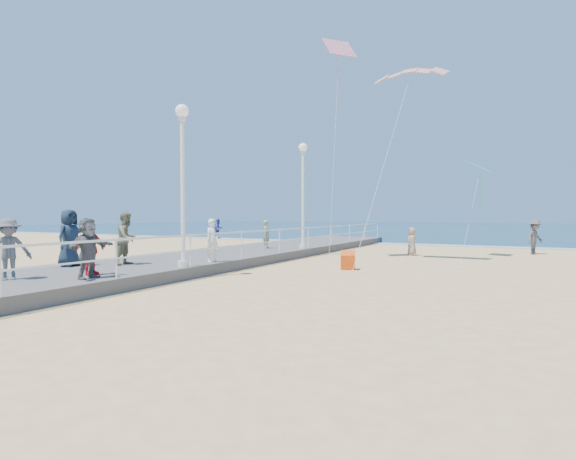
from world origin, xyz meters
The scene contains 21 objects.
ground centered at (0.00, 0.00, 0.00)m, with size 160.00×160.00×0.00m, color #EBC17B.
ocean centered at (0.00, 65.00, 0.01)m, with size 160.00×90.00×0.05m, color #0D344E.
surf_line centered at (0.00, 20.50, 0.03)m, with size 160.00×1.20×0.04m, color white.
boardwalk centered at (-7.50, 0.00, 0.20)m, with size 5.00×44.00×0.40m, color slate.
railing centered at (-5.05, 0.00, 1.25)m, with size 0.05×42.00×0.55m.
lamp_post_mid centered at (-5.35, 0.00, 3.66)m, with size 0.44×0.44×5.32m.
lamp_post_far centered at (-5.35, 9.00, 3.66)m, with size 0.44×0.44×5.32m.
woman_holding_toddler centered at (-5.40, 1.65, 1.19)m, with size 0.57×0.38×1.57m, color white.
toddler_held centered at (-5.25, 1.80, 1.61)m, with size 0.35×0.27×0.72m, color #2F41B0.
spectator_1 centered at (-7.51, -0.39, 1.31)m, with size 0.88×0.69×1.82m, color #817D59.
spectator_2 centered at (-7.43, -4.44, 1.22)m, with size 1.05×0.61×1.63m, color #56575B.
spectator_3 centered at (-6.30, -2.82, 1.15)m, with size 0.88×0.37×1.50m, color red.
spectator_4 centered at (-8.80, -1.66, 1.35)m, with size 0.93×0.60×1.90m, color #192738.
spectator_5 centered at (-5.80, -3.29, 1.22)m, with size 1.53×0.49×1.65m, color #57585C.
spectator_6 centered at (-7.03, 8.23, 1.12)m, with size 0.53×0.34×1.44m, color #939365.
beach_walker_a centered at (5.08, 15.79, 0.93)m, with size 1.20×0.69×1.86m, color #4F4E53.
beach_walker_c centered at (-0.57, 12.07, 0.73)m, with size 0.71×0.46×1.46m, color gray.
box_kite centered at (-1.42, 4.91, 0.30)m, with size 0.55×0.55×0.60m, color red.
kite_parafoil centered at (-0.01, 8.78, 8.46)m, with size 3.27×0.90×0.30m, color red, non-canonical shape.
kite_diamond_green centered at (2.58, 13.02, 4.48)m, with size 1.36×1.36×0.02m, color #25AF77.
kite_diamond_redwhite centered at (-3.16, 8.33, 9.87)m, with size 1.36×1.36×0.02m, color red.
Camera 1 is at (4.60, -11.41, 2.13)m, focal length 28.00 mm.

